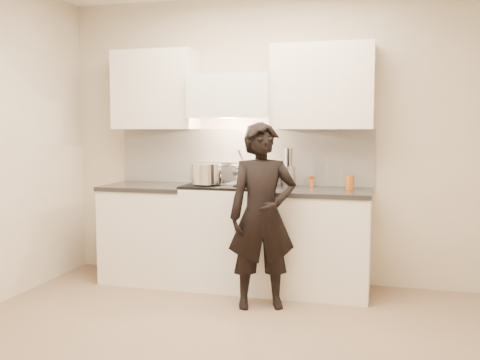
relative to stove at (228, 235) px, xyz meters
name	(u,v)px	position (x,y,z in m)	size (l,w,h in m)	color
ground_plane	(212,348)	(0.30, -1.42, -0.47)	(4.00, 4.00, 0.00)	#836851
room_shell	(219,108)	(0.24, -1.05, 1.12)	(4.04, 3.54, 2.70)	beige
stove	(228,235)	(0.00, 0.00, 0.00)	(0.76, 0.65, 0.96)	white
counter_right	(318,241)	(0.83, 0.00, -0.01)	(0.92, 0.67, 0.92)	white
counter_left	(151,232)	(-0.78, 0.00, -0.01)	(0.82, 0.67, 0.92)	white
wok	(252,171)	(0.20, 0.10, 0.59)	(0.40, 0.50, 0.32)	silver
stock_pot	(207,174)	(-0.16, -0.13, 0.57)	(0.37, 0.36, 0.18)	silver
utensil_crock	(288,175)	(0.52, 0.17, 0.55)	(0.13, 0.13, 0.36)	#A5A5A5
spice_jar	(312,181)	(0.74, 0.24, 0.49)	(0.04, 0.04, 0.09)	orange
oil_glass	(350,183)	(1.09, 0.08, 0.51)	(0.07, 0.07, 0.12)	#AC4F11
person	(262,216)	(0.44, -0.52, 0.28)	(0.55, 0.36, 1.51)	black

